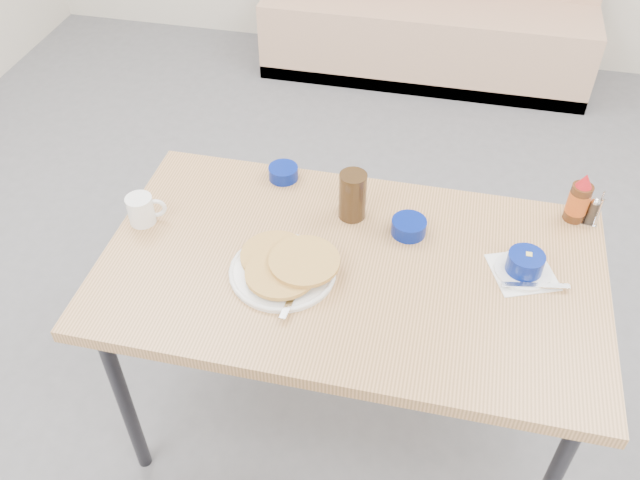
% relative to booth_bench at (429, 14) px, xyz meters
% --- Properties ---
extents(ground, '(6.00, 6.00, 0.00)m').
position_rel_booth_bench_xyz_m(ground, '(0.00, -2.78, -0.35)').
color(ground, slate).
rests_on(ground, ground).
extents(booth_bench, '(1.90, 0.56, 1.22)m').
position_rel_booth_bench_xyz_m(booth_bench, '(0.00, 0.00, 0.00)').
color(booth_bench, tan).
rests_on(booth_bench, ground).
extents(dining_table, '(1.40, 0.80, 0.76)m').
position_rel_booth_bench_xyz_m(dining_table, '(0.00, -2.53, 0.35)').
color(dining_table, tan).
rests_on(dining_table, ground).
extents(pancake_plate, '(0.30, 0.32, 0.05)m').
position_rel_booth_bench_xyz_m(pancake_plate, '(-0.17, -2.60, 0.43)').
color(pancake_plate, white).
rests_on(pancake_plate, dining_table).
extents(coffee_mug, '(0.11, 0.08, 0.09)m').
position_rel_booth_bench_xyz_m(coffee_mug, '(-0.64, -2.49, 0.46)').
color(coffee_mug, white).
rests_on(coffee_mug, dining_table).
extents(grits_setting, '(0.23, 0.21, 0.07)m').
position_rel_booth_bench_xyz_m(grits_setting, '(0.47, -2.46, 0.44)').
color(grits_setting, white).
rests_on(grits_setting, dining_table).
extents(creamer_bowl, '(0.09, 0.09, 0.04)m').
position_rel_booth_bench_xyz_m(creamer_bowl, '(-0.28, -2.19, 0.43)').
color(creamer_bowl, navy).
rests_on(creamer_bowl, dining_table).
extents(butter_bowl, '(0.10, 0.10, 0.05)m').
position_rel_booth_bench_xyz_m(butter_bowl, '(0.14, -2.37, 0.43)').
color(butter_bowl, navy).
rests_on(butter_bowl, dining_table).
extents(amber_tumbler, '(0.11, 0.11, 0.15)m').
position_rel_booth_bench_xyz_m(amber_tumbler, '(-0.04, -2.33, 0.49)').
color(amber_tumbler, '#301F0F').
rests_on(amber_tumbler, dining_table).
extents(condiment_caddy, '(0.09, 0.06, 0.10)m').
position_rel_booth_bench_xyz_m(condiment_caddy, '(0.64, -2.19, 0.45)').
color(condiment_caddy, silver).
rests_on(condiment_caddy, dining_table).
extents(syrup_bottle, '(0.06, 0.06, 0.17)m').
position_rel_booth_bench_xyz_m(syrup_bottle, '(0.61, -2.19, 0.48)').
color(syrup_bottle, '#47230F').
rests_on(syrup_bottle, dining_table).
extents(sugar_wrapper, '(0.05, 0.05, 0.00)m').
position_rel_booth_bench_xyz_m(sugar_wrapper, '(-0.19, -2.59, 0.41)').
color(sugar_wrapper, '#CC4453').
rests_on(sugar_wrapper, dining_table).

